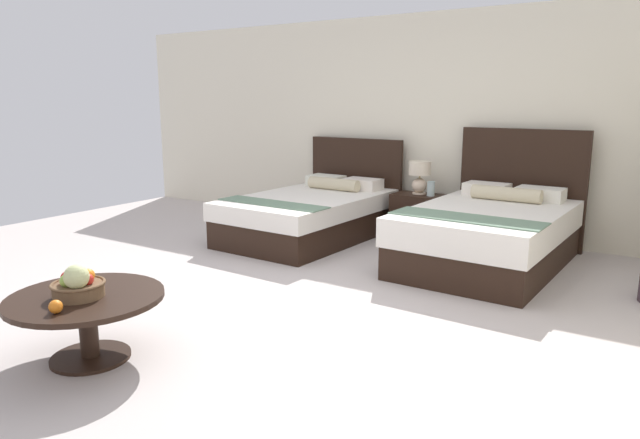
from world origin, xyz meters
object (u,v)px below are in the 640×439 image
(coffee_table, at_px, (87,310))
(loose_orange, at_px, (56,307))
(nightstand, at_px, (417,216))
(loose_apple, at_px, (84,277))
(bed_near_window, at_px, (312,213))
(bed_near_corner, at_px, (490,232))
(vase, at_px, (431,189))
(table_lamp, at_px, (419,174))
(fruit_bowl, at_px, (78,285))

(coffee_table, relative_size, loose_orange, 12.13)
(nightstand, distance_m, loose_apple, 4.18)
(bed_near_window, xyz_separation_m, bed_near_corner, (2.17, -0.00, 0.04))
(vase, height_order, loose_orange, vase)
(bed_near_corner, relative_size, loose_orange, 27.16)
(bed_near_window, distance_m, bed_near_corner, 2.17)
(table_lamp, xyz_separation_m, vase, (0.18, -0.06, -0.15))
(coffee_table, height_order, loose_orange, loose_orange)
(bed_near_window, bearing_deg, vase, 27.22)
(fruit_bowl, bearing_deg, loose_orange, -61.47)
(table_lamp, distance_m, loose_apple, 4.21)
(nightstand, xyz_separation_m, coffee_table, (-0.41, -4.29, 0.07))
(vase, bearing_deg, bed_near_corner, -35.29)
(nightstand, bearing_deg, loose_apple, -98.87)
(fruit_bowl, bearing_deg, coffee_table, 97.11)
(table_lamp, bearing_deg, loose_apple, -98.83)
(bed_near_corner, height_order, loose_orange, bed_near_corner)
(fruit_bowl, xyz_separation_m, loose_apple, (-0.24, 0.21, -0.05))
(bed_near_corner, distance_m, loose_apple, 3.86)
(bed_near_window, height_order, table_lamp, bed_near_window)
(vase, bearing_deg, bed_near_window, -152.78)
(bed_near_window, bearing_deg, nightstand, 32.47)
(bed_near_corner, xyz_separation_m, coffee_table, (-1.51, -3.60, 0.00))
(bed_near_window, xyz_separation_m, coffee_table, (0.67, -3.60, 0.04))
(vase, bearing_deg, table_lamp, 161.36)
(bed_near_corner, height_order, loose_apple, bed_near_corner)
(fruit_bowl, relative_size, loose_apple, 4.41)
(bed_near_corner, bearing_deg, fruit_bowl, -112.34)
(coffee_table, relative_size, loose_apple, 12.94)
(bed_near_corner, height_order, coffee_table, bed_near_corner)
(nightstand, height_order, loose_apple, nightstand)
(vase, distance_m, fruit_bowl, 4.34)
(coffee_table, bearing_deg, loose_apple, 145.99)
(table_lamp, bearing_deg, loose_orange, -93.45)
(loose_apple, height_order, loose_orange, loose_orange)
(vase, xyz_separation_m, fruit_bowl, (-0.58, -4.30, -0.10))
(loose_apple, bearing_deg, vase, 78.63)
(coffee_table, height_order, fruit_bowl, fruit_bowl)
(vase, relative_size, fruit_bowl, 0.52)
(coffee_table, xyz_separation_m, loose_apple, (-0.23, 0.16, 0.14))
(table_lamp, height_order, vase, table_lamp)
(nightstand, height_order, fruit_bowl, fruit_bowl)
(coffee_table, bearing_deg, bed_near_window, 100.49)
(bed_near_window, relative_size, loose_apple, 29.63)
(table_lamp, height_order, coffee_table, table_lamp)
(bed_near_window, relative_size, fruit_bowl, 6.72)
(fruit_bowl, relative_size, loose_orange, 4.13)
(loose_apple, bearing_deg, nightstand, 81.13)
(loose_orange, bearing_deg, coffee_table, 115.13)
(bed_near_window, xyz_separation_m, fruit_bowl, (0.67, -3.65, 0.22))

